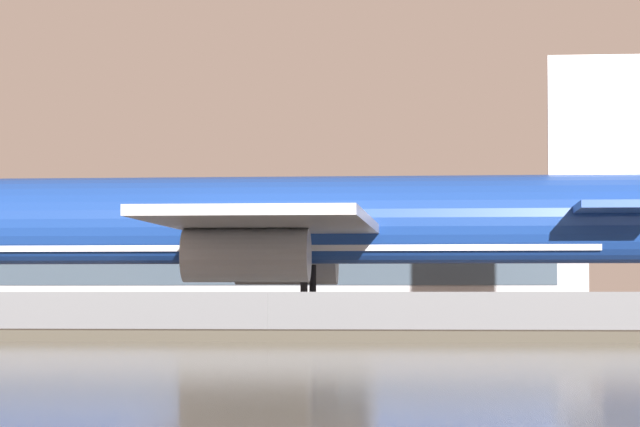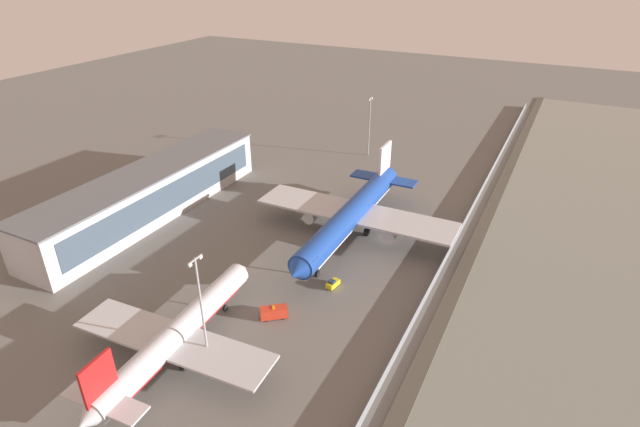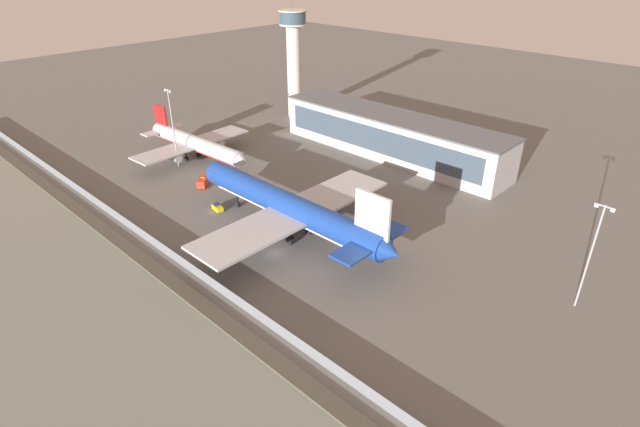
% 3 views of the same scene
% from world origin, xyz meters
% --- Properties ---
extents(ground_plane, '(500.00, 500.00, 0.00)m').
position_xyz_m(ground_plane, '(0.00, 0.00, 0.00)').
color(ground_plane, '#66635E').
extents(shoreline_seawall, '(320.00, 3.00, 0.50)m').
position_xyz_m(shoreline_seawall, '(0.00, -20.50, 0.25)').
color(shoreline_seawall, '#474238').
rests_on(shoreline_seawall, ground).
extents(perimeter_fence, '(280.00, 0.10, 2.23)m').
position_xyz_m(perimeter_fence, '(0.00, -16.00, 1.12)').
color(perimeter_fence, slate).
rests_on(perimeter_fence, ground).
extents(cargo_jet_blue, '(58.46, 49.72, 17.36)m').
position_xyz_m(cargo_jet_blue, '(-3.32, 7.66, 6.63)').
color(cargo_jet_blue, '#193D93').
rests_on(cargo_jet_blue, ground).
extents(passenger_jet_silver, '(43.50, 36.98, 13.51)m').
position_xyz_m(passenger_jet_silver, '(-54.69, 17.67, 5.16)').
color(passenger_jet_silver, silver).
rests_on(passenger_jet_silver, ground).
extents(baggage_tug, '(3.42, 2.10, 1.80)m').
position_xyz_m(baggage_tug, '(-24.05, 2.87, 0.81)').
color(baggage_tug, yellow).
rests_on(baggage_tug, ground).
extents(ops_van, '(4.89, 5.37, 2.48)m').
position_xyz_m(ops_van, '(-38.32, 8.83, 1.28)').
color(ops_van, red).
rests_on(ops_van, ground).
extents(terminal_building, '(73.94, 15.03, 12.50)m').
position_xyz_m(terminal_building, '(-15.84, 60.71, 6.26)').
color(terminal_building, '#B2B2B7').
rests_on(terminal_building, ground).
extents(apron_light_mast_apron_west, '(3.20, 0.40, 20.18)m').
position_xyz_m(apron_light_mast_apron_west, '(51.21, 25.41, 11.36)').
color(apron_light_mast_apron_west, '#93969B').
rests_on(apron_light_mast_apron_west, ground).
extents(apron_light_mast_apron_east, '(3.20, 0.40, 22.35)m').
position_xyz_m(apron_light_mast_apron_east, '(-54.65, 11.36, 12.47)').
color(apron_light_mast_apron_east, '#93969B').
rests_on(apron_light_mast_apron_east, ground).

